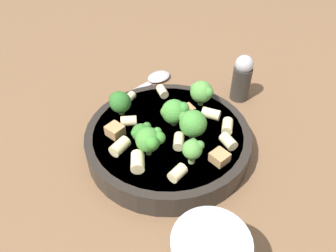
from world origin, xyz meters
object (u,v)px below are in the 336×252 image
Objects in this scene: rigatoni_2 at (128,99)px; broccoli_floret_5 at (193,149)px; chicken_chunk_1 at (187,111)px; broccoli_floret_0 at (193,124)px; pepper_shaker at (242,78)px; rigatoni_1 at (227,126)px; rigatoni_6 at (211,114)px; broccoli_floret_1 at (151,140)px; rigatoni_5 at (178,173)px; rigatoni_7 at (129,121)px; chicken_chunk_0 at (220,157)px; chicken_chunk_2 at (115,131)px; rigatoni_8 at (140,163)px; pasta_bowl at (168,139)px; rigatoni_3 at (179,141)px; broccoli_floret_2 at (119,102)px; rigatoni_9 at (162,91)px; broccoli_floret_6 at (141,132)px; spoon at (151,81)px; broccoli_floret_3 at (202,92)px; rigatoni_0 at (228,141)px; rigatoni_4 at (120,146)px; broccoli_floret_4 at (175,112)px.

broccoli_floret_5 is at bearing -113.40° from rigatoni_2.
broccoli_floret_0 is at bearing -143.92° from chicken_chunk_1.
broccoli_floret_0 is 0.17m from pepper_shaker.
rigatoni_1 and rigatoni_6 have the same top height.
rigatoni_5 is (-0.02, -0.05, -0.02)m from broccoli_floret_1.
broccoli_floret_1 is 1.73× the size of rigatoni_1.
broccoli_floret_5 reaches higher than chicken_chunk_1.
rigatoni_7 is 1.07× the size of chicken_chunk_0.
rigatoni_7 is 0.27× the size of pepper_shaker.
chicken_chunk_1 is 0.89× the size of chicken_chunk_2.
rigatoni_8 is (-0.14, 0.04, 0.00)m from rigatoni_6.
broccoli_floret_0 is 0.08m from rigatoni_5.
rigatoni_3 reaches higher than pasta_bowl.
broccoli_floret_2 is 0.05m from chicken_chunk_2.
chicken_chunk_0 is at bearing -100.99° from pasta_bowl.
rigatoni_9 is at bearing 77.49° from rigatoni_1.
broccoli_floret_2 reaches higher than rigatoni_6.
broccoli_floret_6 is (-0.04, 0.02, 0.03)m from pasta_bowl.
broccoli_floret_6 is 0.21m from spoon.
chicken_chunk_0 is at bearing -122.63° from rigatoni_9.
broccoli_floret_0 is 0.13m from rigatoni_2.
spoon is (0.16, 0.14, -0.04)m from rigatoni_3.
pasta_bowl is at bearing -30.47° from broccoli_floret_6.
spoon is (0.18, 0.05, -0.04)m from chicken_chunk_2.
broccoli_floret_5 is 0.07m from rigatoni_8.
rigatoni_3 is 1.13× the size of chicken_chunk_0.
rigatoni_3 is 0.91× the size of rigatoni_6.
spoon is (0.09, 0.12, -0.04)m from chicken_chunk_1.
broccoli_floret_3 is 0.10m from rigatoni_0.
rigatoni_7 is at bearing 22.40° from rigatoni_4.
rigatoni_7 is (0.02, 0.04, -0.01)m from broccoli_floret_6.
rigatoni_7 is at bearing -159.10° from spoon.
broccoli_floret_3 is at bearing -3.84° from broccoli_floret_1.
pepper_shaker reaches higher than rigatoni_8.
rigatoni_9 is (0.07, 0.09, -0.02)m from broccoli_floret_0.
rigatoni_8 is at bearing -178.67° from broccoli_floret_4.
rigatoni_6 is 0.09m from rigatoni_9.
rigatoni_1 is 1.09× the size of chicken_chunk_2.
rigatoni_3 is at bearing 58.64° from broccoli_floret_5.
rigatoni_9 is (0.06, 0.14, -0.00)m from rigatoni_0.
broccoli_floret_6 is at bearing -26.12° from rigatoni_4.
broccoli_floret_6 is 0.11m from rigatoni_6.
broccoli_floret_0 is at bearing -163.91° from broccoli_floret_3.
broccoli_floret_6 is at bearing -164.12° from rigatoni_9.
broccoli_floret_5 is at bearing 150.20° from rigatoni_0.
rigatoni_3 is at bearing 169.51° from rigatoni_6.
chicken_chunk_0 is (-0.06, -0.01, -0.00)m from rigatoni_1.
chicken_chunk_1 is (0.03, 0.08, 0.00)m from rigatoni_0.
broccoli_floret_0 is 1.97× the size of rigatoni_9.
broccoli_floret_1 is 1.46× the size of broccoli_floret_6.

